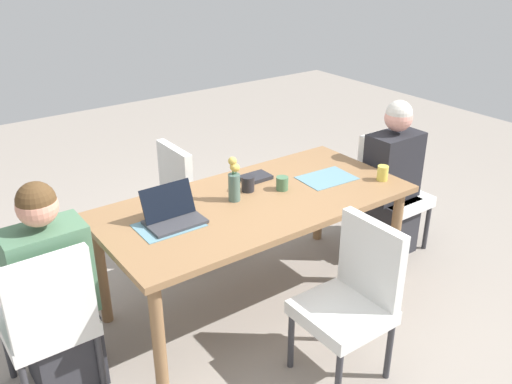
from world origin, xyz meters
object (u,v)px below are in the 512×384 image
at_px(book_red_cover, 255,177).
at_px(coffee_mug_near_left, 383,173).
at_px(laptop_head_left_left_mid, 173,215).
at_px(coffee_mug_near_right, 248,184).
at_px(dining_table, 256,211).
at_px(person_head_right_left_near, 391,187).
at_px(chair_head_left_left_mid, 48,316).
at_px(chair_far_right_near, 191,195).
at_px(chair_head_right_left_near, 388,185).
at_px(chair_near_left_far, 353,294).
at_px(person_head_left_left_mid, 55,300).
at_px(flower_vase, 234,181).
at_px(coffee_mug_centre_left, 282,183).

bearing_deg(book_red_cover, coffee_mug_near_left, -36.90).
distance_m(laptop_head_left_left_mid, coffee_mug_near_right, 0.60).
xyz_separation_m(dining_table, person_head_right_left_near, (1.22, -0.04, -0.15)).
relative_size(chair_head_left_left_mid, book_red_cover, 4.50).
bearing_deg(dining_table, coffee_mug_near_right, 76.60).
distance_m(dining_table, chair_far_right_near, 0.80).
bearing_deg(chair_far_right_near, laptop_head_left_left_mid, -125.25).
bearing_deg(person_head_right_left_near, laptop_head_left_left_mid, 177.58).
height_order(dining_table, laptop_head_left_left_mid, laptop_head_left_left_mid).
relative_size(person_head_right_left_near, coffee_mug_near_left, 11.90).
height_order(chair_head_right_left_near, chair_near_left_far, same).
relative_size(chair_head_right_left_near, chair_head_left_left_mid, 1.00).
distance_m(dining_table, coffee_mug_near_right, 0.19).
height_order(dining_table, chair_far_right_near, chair_far_right_near).
distance_m(chair_near_left_far, book_red_cover, 1.11).
height_order(person_head_left_left_mid, chair_far_right_near, person_head_left_left_mid).
relative_size(person_head_left_left_mid, flower_vase, 4.22).
bearing_deg(person_head_left_left_mid, coffee_mug_near_right, 4.45).
xyz_separation_m(chair_far_right_near, coffee_mug_near_left, (0.89, -1.03, 0.31)).
bearing_deg(coffee_mug_near_right, coffee_mug_centre_left, -30.93).
height_order(chair_head_left_left_mid, coffee_mug_near_right, chair_head_left_left_mid).
xyz_separation_m(flower_vase, coffee_mug_centre_left, (0.33, -0.05, -0.09)).
relative_size(flower_vase, coffee_mug_near_left, 2.82).
relative_size(dining_table, person_head_right_left_near, 1.63).
distance_m(laptop_head_left_left_mid, coffee_mug_near_left, 1.44).
relative_size(chair_near_left_far, coffee_mug_centre_left, 10.30).
bearing_deg(dining_table, chair_far_right_near, 92.62).
height_order(chair_head_right_left_near, person_head_left_left_mid, person_head_left_left_mid).
bearing_deg(chair_far_right_near, chair_near_left_far, -86.78).
height_order(chair_far_right_near, book_red_cover, chair_far_right_near).
distance_m(person_head_right_left_near, chair_near_left_far, 1.40).
relative_size(chair_head_left_left_mid, flower_vase, 3.17).
height_order(chair_head_left_left_mid, book_red_cover, chair_head_left_left_mid).
bearing_deg(coffee_mug_near_left, person_head_right_left_near, 30.55).
xyz_separation_m(person_head_right_left_near, coffee_mug_near_left, (-0.36, -0.22, 0.28)).
bearing_deg(chair_head_right_left_near, coffee_mug_near_left, -145.68).
xyz_separation_m(person_head_right_left_near, person_head_left_left_mid, (-2.49, 0.07, 0.00)).
bearing_deg(chair_head_right_left_near, chair_head_left_left_mid, -178.26).
bearing_deg(flower_vase, person_head_left_left_mid, -178.03).
relative_size(chair_head_right_left_near, flower_vase, 3.17).
height_order(person_head_left_left_mid, coffee_mug_near_right, person_head_left_left_mid).
bearing_deg(person_head_right_left_near, dining_table, 178.13).
xyz_separation_m(person_head_right_left_near, book_red_cover, (-1.04, 0.29, 0.24)).
distance_m(flower_vase, coffee_mug_near_right, 0.18).
xyz_separation_m(dining_table, chair_near_left_far, (0.05, -0.82, -0.18)).
relative_size(chair_near_left_far, coffee_mug_near_right, 9.12).
distance_m(flower_vase, book_red_cover, 0.36).
relative_size(chair_far_right_near, book_red_cover, 4.50).
relative_size(person_head_left_left_mid, coffee_mug_near_left, 11.90).
relative_size(chair_head_right_left_near, coffee_mug_centre_left, 10.30).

